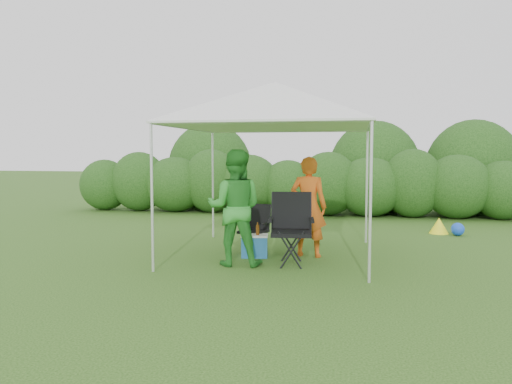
% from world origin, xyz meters
% --- Properties ---
extents(ground, '(70.00, 70.00, 0.00)m').
position_xyz_m(ground, '(0.00, 0.00, 0.00)').
color(ground, '#3B6520').
extents(hedge, '(13.62, 1.53, 1.80)m').
position_xyz_m(hedge, '(0.03, 6.00, 0.83)').
color(hedge, '#28541A').
rests_on(hedge, ground).
extents(canopy, '(3.10, 3.10, 2.83)m').
position_xyz_m(canopy, '(0.00, 0.50, 2.46)').
color(canopy, silver).
rests_on(canopy, ground).
extents(chair_right, '(0.73, 0.68, 1.09)m').
position_xyz_m(chair_right, '(0.35, -0.07, 0.61)').
color(chair_right, black).
rests_on(chair_right, ground).
extents(chair_left, '(0.56, 0.52, 0.81)m').
position_xyz_m(chair_left, '(-0.37, 0.71, 0.46)').
color(chair_left, black).
rests_on(chair_left, ground).
extents(man, '(0.63, 0.45, 1.63)m').
position_xyz_m(man, '(0.56, 0.50, 0.82)').
color(man, '#DB5A18').
rests_on(man, ground).
extents(woman, '(0.90, 0.73, 1.74)m').
position_xyz_m(woman, '(-0.46, -0.34, 0.87)').
color(woman, green).
rests_on(woman, ground).
extents(cooler, '(0.48, 0.39, 0.37)m').
position_xyz_m(cooler, '(-0.29, 0.29, 0.18)').
color(cooler, '#2364A2').
rests_on(cooler, ground).
extents(bottle, '(0.06, 0.06, 0.21)m').
position_xyz_m(bottle, '(-0.23, 0.25, 0.47)').
color(bottle, '#592D0C').
rests_on(bottle, cooler).
extents(lawn_toy, '(0.67, 0.55, 0.33)m').
position_xyz_m(lawn_toy, '(3.10, 3.32, 0.16)').
color(lawn_toy, '#FFFB1A').
rests_on(lawn_toy, ground).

